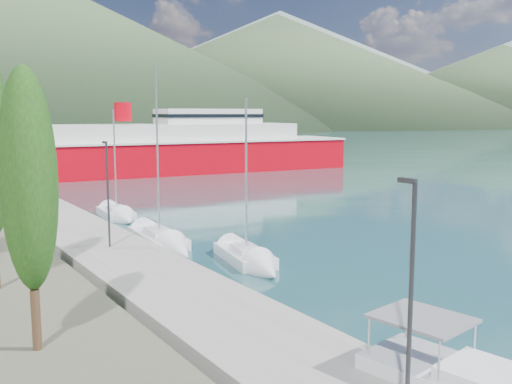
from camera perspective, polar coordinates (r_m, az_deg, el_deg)
quay at (r=43.87m, az=-18.77°, el=-3.10°), size 5.00×88.00×0.80m
hills_far at (r=657.60m, az=-19.61°, el=13.39°), size 1480.00×900.00×180.00m
hills_near at (r=407.79m, az=-16.68°, el=13.23°), size 1010.00×520.00×115.00m
lamp_posts at (r=33.62m, az=-14.69°, el=0.20°), size 0.15×45.65×6.06m
sailboat_near at (r=31.44m, az=-0.06°, el=-7.14°), size 3.43×7.31×10.11m
sailboat_mid at (r=36.03m, az=-8.76°, el=-5.26°), size 2.94×8.70×12.30m
sailboat_far at (r=46.66m, az=-13.35°, el=-2.42°), size 2.57×6.64×9.56m
ferry at (r=83.35m, az=-8.05°, el=4.16°), size 53.59×15.92×10.49m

